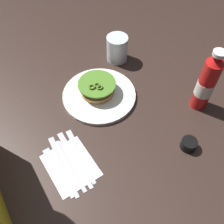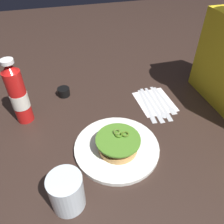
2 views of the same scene
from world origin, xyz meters
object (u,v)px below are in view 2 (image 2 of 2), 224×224
at_px(table_knife, 147,107).
at_px(napkin, 155,101).
at_px(dinner_plate, 117,147).
at_px(steak_knife, 153,106).
at_px(water_glass, 67,192).
at_px(burger_sandwich, 118,144).
at_px(condiment_cup, 64,92).
at_px(spoon_utensil, 158,105).
at_px(ketchup_bottle, 18,95).
at_px(butter_knife, 162,104).
at_px(fork_utensil, 166,102).

bearing_deg(table_knife, napkin, 122.62).
xyz_separation_m(dinner_plate, table_knife, (-0.16, 0.17, -0.00)).
bearing_deg(steak_knife, dinner_plate, -50.03).
bearing_deg(water_glass, burger_sandwich, 126.88).
height_order(water_glass, napkin, water_glass).
bearing_deg(water_glass, napkin, 130.62).
xyz_separation_m(burger_sandwich, steak_knife, (-0.18, 0.20, -0.03)).
distance_m(condiment_cup, spoon_utensil, 0.39).
distance_m(dinner_plate, burger_sandwich, 0.03).
bearing_deg(dinner_plate, napkin, 131.59).
xyz_separation_m(ketchup_bottle, butter_knife, (0.06, 0.51, -0.10)).
bearing_deg(burger_sandwich, dinner_plate, -178.49).
bearing_deg(condiment_cup, ketchup_bottle, -53.85).
height_order(napkin, fork_utensil, fork_utensil).
height_order(ketchup_bottle, steak_knife, ketchup_bottle).
height_order(dinner_plate, ketchup_bottle, ketchup_bottle).
bearing_deg(dinner_plate, butter_knife, 125.17).
xyz_separation_m(napkin, steak_knife, (0.03, -0.02, 0.00)).
height_order(ketchup_bottle, spoon_utensil, ketchup_bottle).
bearing_deg(butter_knife, fork_utensil, 112.04).
relative_size(burger_sandwich, napkin, 0.84).
bearing_deg(condiment_cup, dinner_plate, 21.04).
height_order(water_glass, butter_knife, water_glass).
bearing_deg(water_glass, spoon_utensil, 127.98).
bearing_deg(spoon_utensil, butter_knife, 99.89).
relative_size(condiment_cup, steak_knife, 0.23).
bearing_deg(butter_knife, condiment_cup, -115.09).
bearing_deg(butter_knife, steak_knife, -88.65).
height_order(condiment_cup, table_knife, condiment_cup).
bearing_deg(ketchup_bottle, fork_utensil, 84.62).
height_order(dinner_plate, spoon_utensil, dinner_plate).
relative_size(condiment_cup, napkin, 0.31).
distance_m(condiment_cup, table_knife, 0.35).
relative_size(steak_knife, spoon_utensil, 1.11).
bearing_deg(fork_utensil, water_glass, -53.70).
distance_m(spoon_utensil, butter_knife, 0.02).
height_order(dinner_plate, condiment_cup, condiment_cup).
bearing_deg(table_knife, water_glass, -48.50).
bearing_deg(burger_sandwich, steak_knife, 131.94).
relative_size(ketchup_bottle, napkin, 1.49).
distance_m(steak_knife, spoon_utensil, 0.02).
bearing_deg(steak_knife, fork_utensil, 99.35).
distance_m(water_glass, condiment_cup, 0.48).
xyz_separation_m(ketchup_bottle, table_knife, (0.06, 0.45, -0.10)).
bearing_deg(napkin, water_glass, -49.38).
distance_m(ketchup_bottle, napkin, 0.51).
distance_m(dinner_plate, fork_utensil, 0.31).
height_order(burger_sandwich, napkin, burger_sandwich).
bearing_deg(table_knife, steak_knife, 88.47).
height_order(dinner_plate, fork_utensil, dinner_plate).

